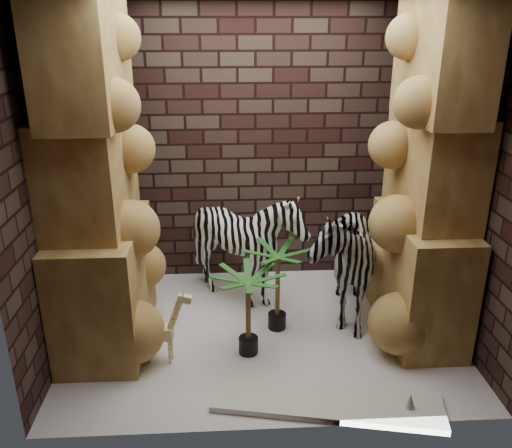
{
  "coord_description": "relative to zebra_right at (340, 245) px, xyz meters",
  "views": [
    {
      "loc": [
        -0.32,
        -4.26,
        2.76
      ],
      "look_at": [
        -0.06,
        0.15,
        1.03
      ],
      "focal_mm": 37.46,
      "sensor_mm": 36.0,
      "label": 1
    }
  ],
  "objects": [
    {
      "name": "palm_front",
      "position": [
        -0.62,
        -0.27,
        -0.31
      ],
      "size": [
        0.36,
        0.36,
        0.84
      ],
      "primitive_type": null,
      "color": "#1B4216",
      "rests_on": "floor"
    },
    {
      "name": "surfboard",
      "position": [
        -0.35,
        -1.36,
        -0.7
      ],
      "size": [
        1.78,
        0.76,
        0.05
      ],
      "primitive_type": "cube",
      "rotation": [
        0.0,
        0.0,
        -0.2
      ],
      "color": "silver",
      "rests_on": "floor"
    },
    {
      "name": "wall_back",
      "position": [
        -0.76,
        0.91,
        0.78
      ],
      "size": [
        3.5,
        0.0,
        3.5
      ],
      "primitive_type": "plane",
      "rotation": [
        1.57,
        0.0,
        0.0
      ],
      "color": "black",
      "rests_on": "ground"
    },
    {
      "name": "floor",
      "position": [
        -0.76,
        -0.34,
        -0.72
      ],
      "size": [
        3.5,
        3.5,
        0.0
      ],
      "primitive_type": "plane",
      "color": "silver",
      "rests_on": "ground"
    },
    {
      "name": "zebra_right",
      "position": [
        0.0,
        0.0,
        0.0
      ],
      "size": [
        0.82,
        1.3,
        1.45
      ],
      "primitive_type": "imported",
      "rotation": [
        0.0,
        0.0,
        -0.14
      ],
      "color": "white",
      "rests_on": "floor"
    },
    {
      "name": "zebra_left",
      "position": [
        -0.88,
        0.26,
        -0.16
      ],
      "size": [
        1.13,
        1.34,
        1.13
      ],
      "primitive_type": "imported",
      "rotation": [
        0.0,
        0.0,
        0.11
      ],
      "color": "white",
      "rests_on": "floor"
    },
    {
      "name": "wall_left",
      "position": [
        -2.51,
        -0.34,
        0.78
      ],
      "size": [
        0.0,
        3.0,
        3.0
      ],
      "primitive_type": "plane",
      "rotation": [
        1.57,
        0.0,
        1.57
      ],
      "color": "black",
      "rests_on": "ground"
    },
    {
      "name": "palm_back",
      "position": [
        -0.91,
        -0.65,
        -0.33
      ],
      "size": [
        0.36,
        0.36,
        0.78
      ],
      "primitive_type": null,
      "color": "#1B4216",
      "rests_on": "floor"
    },
    {
      "name": "rock_pillar_right",
      "position": [
        0.66,
        -0.34,
        0.78
      ],
      "size": [
        0.58,
        1.25,
        3.0
      ],
      "primitive_type": null,
      "color": "tan",
      "rests_on": "floor"
    },
    {
      "name": "wall_front",
      "position": [
        -0.76,
        -1.59,
        0.78
      ],
      "size": [
        3.5,
        0.0,
        3.5
      ],
      "primitive_type": "plane",
      "rotation": [
        -1.57,
        0.0,
        0.0
      ],
      "color": "black",
      "rests_on": "ground"
    },
    {
      "name": "rock_pillar_left",
      "position": [
        -2.16,
        -0.34,
        0.78
      ],
      "size": [
        0.68,
        1.3,
        3.0
      ],
      "primitive_type": null,
      "color": "tan",
      "rests_on": "floor"
    },
    {
      "name": "wall_right",
      "position": [
        0.99,
        -0.34,
        0.78
      ],
      "size": [
        0.0,
        3.0,
        3.0
      ],
      "primitive_type": "plane",
      "rotation": [
        1.57,
        0.0,
        -1.57
      ],
      "color": "black",
      "rests_on": "ground"
    },
    {
      "name": "giraffe_toy",
      "position": [
        -1.66,
        -0.72,
        -0.37
      ],
      "size": [
        0.37,
        0.17,
        0.7
      ],
      "primitive_type": null,
      "rotation": [
        0.0,
        0.0,
        -0.14
      ],
      "color": "#FFF0A1",
      "rests_on": "floor"
    }
  ]
}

